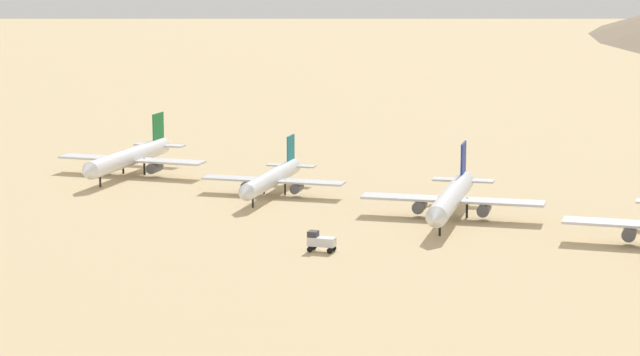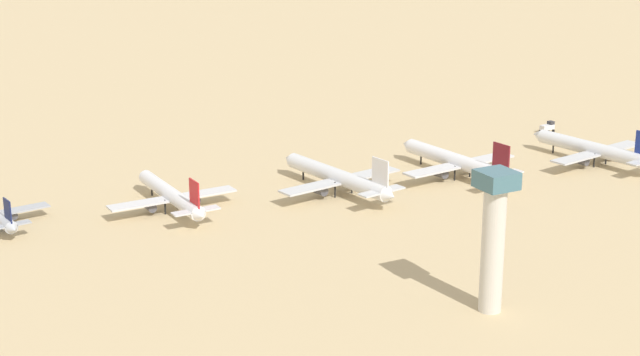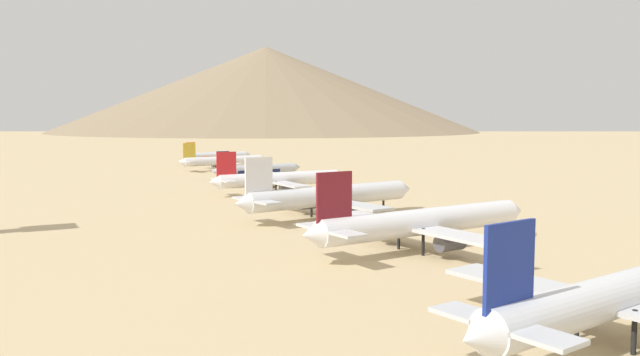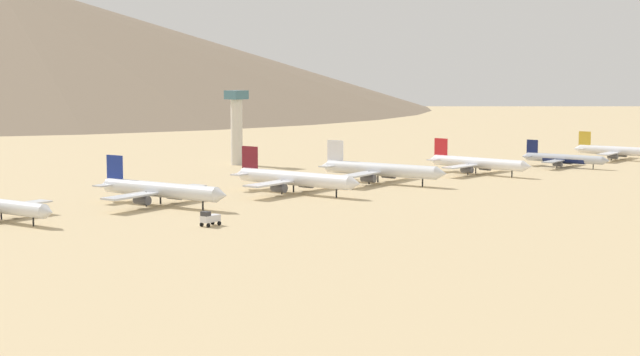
{
  "view_description": "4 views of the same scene",
  "coord_description": "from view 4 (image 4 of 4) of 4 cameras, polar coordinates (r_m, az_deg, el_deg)",
  "views": [
    {
      "loc": [
        244.36,
        -5.15,
        57.81
      ],
      "look_at": [
        -23.35,
        -122.45,
        4.96
      ],
      "focal_mm": 73.38,
      "sensor_mm": 36.0,
      "label": 1
    },
    {
      "loc": [
        -239.89,
        130.43,
        87.73
      ],
      "look_at": [
        -6.26,
        4.95,
        6.65
      ],
      "focal_mm": 56.27,
      "sensor_mm": 36.0,
      "label": 2
    },
    {
      "loc": [
        -70.51,
        -132.4,
        22.6
      ],
      "look_at": [
        13.86,
        33.83,
        5.19
      ],
      "focal_mm": 37.08,
      "sensor_mm": 36.0,
      "label": 3
    },
    {
      "loc": [
        209.46,
        -261.73,
        39.86
      ],
      "look_at": [
        -3.91,
        -31.6,
        4.27
      ],
      "focal_mm": 55.04,
      "sensor_mm": 36.0,
      "label": 4
    }
  ],
  "objects": [
    {
      "name": "parked_jet_4",
      "position": [
        336.55,
        3.48,
        0.48
      ],
      "size": [
        49.24,
        40.27,
        14.24
      ],
      "color": "silver",
      "rests_on": "ground"
    },
    {
      "name": "parked_jet_6",
      "position": [
        402.31,
        13.98,
        1.09
      ],
      "size": [
        36.54,
        29.81,
        10.54
      ],
      "color": "#B2B7C1",
      "rests_on": "ground"
    },
    {
      "name": "parked_jet_5",
      "position": [
        369.37,
        9.11,
        0.86
      ],
      "size": [
        44.22,
        35.87,
        12.76
      ],
      "color": "white",
      "rests_on": "ground"
    },
    {
      "name": "service_truck",
      "position": [
        248.18,
        -6.43,
        -2.33
      ],
      "size": [
        3.12,
        5.39,
        3.9
      ],
      "color": "silver",
      "rests_on": "ground"
    },
    {
      "name": "parked_jet_2",
      "position": [
        285.5,
        -9.33,
        -0.69
      ],
      "size": [
        47.99,
        39.26,
        13.88
      ],
      "color": "silver",
      "rests_on": "ground"
    },
    {
      "name": "ground_plane",
      "position": [
        337.59,
        4.14,
        -0.33
      ],
      "size": [
        2184.99,
        2184.99,
        0.0
      ],
      "primitive_type": "plane",
      "color": "tan"
    },
    {
      "name": "parked_jet_3",
      "position": [
        309.28,
        -1.55,
        -0.04
      ],
      "size": [
        49.31,
        40.2,
        14.22
      ],
      "color": "white",
      "rests_on": "ground"
    },
    {
      "name": "control_tower",
      "position": [
        401.8,
        -4.87,
        3.18
      ],
      "size": [
        7.2,
        7.2,
        30.42
      ],
      "color": "beige",
      "rests_on": "ground"
    },
    {
      "name": "parked_jet_7",
      "position": [
        440.08,
        16.95,
        1.51
      ],
      "size": [
        41.07,
        33.51,
        11.85
      ],
      "color": "white",
      "rests_on": "ground"
    }
  ]
}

